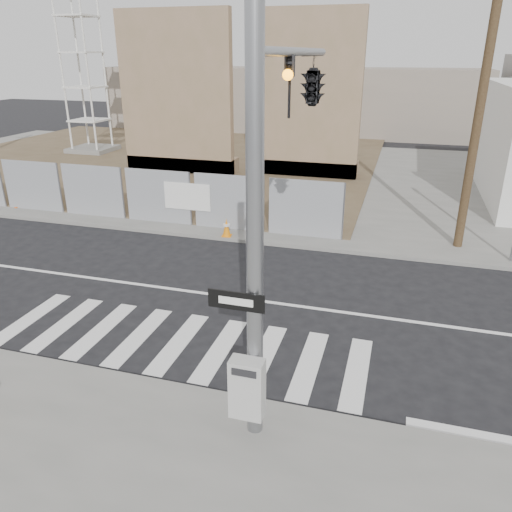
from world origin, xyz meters
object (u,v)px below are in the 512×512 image
(signal_pole, at_px, (297,130))
(traffic_cone_b, at_px, (17,198))
(traffic_cone_d, at_px, (227,228))
(traffic_cone_c, at_px, (87,203))

(signal_pole, height_order, traffic_cone_b, signal_pole)
(signal_pole, relative_size, traffic_cone_d, 11.06)
(traffic_cone_c, relative_size, traffic_cone_d, 1.15)
(signal_pole, bearing_deg, traffic_cone_b, 151.61)
(signal_pole, relative_size, traffic_cone_c, 9.62)
(traffic_cone_c, height_order, traffic_cone_d, traffic_cone_c)
(signal_pole, height_order, traffic_cone_c, signal_pole)
(traffic_cone_b, relative_size, traffic_cone_d, 1.14)
(signal_pole, xyz_separation_m, traffic_cone_c, (-10.13, 7.44, -4.31))
(signal_pole, height_order, traffic_cone_d, signal_pole)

